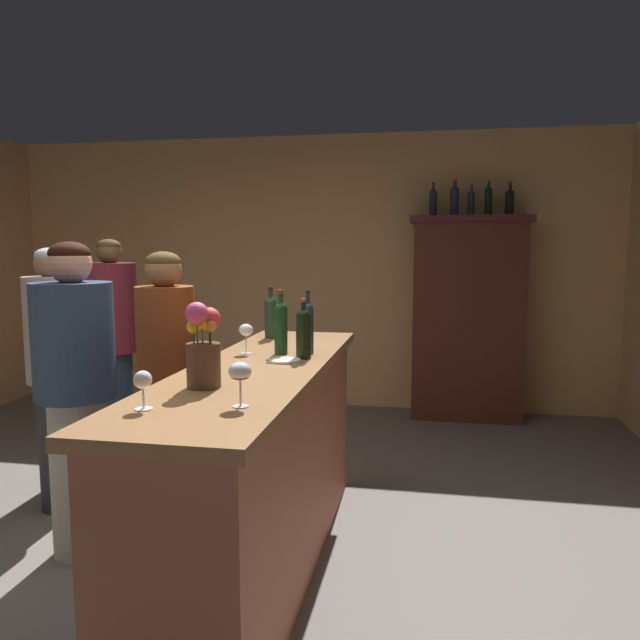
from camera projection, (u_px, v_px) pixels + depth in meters
The scene contains 22 objects.
floor at pixel (165, 571), 2.96m from camera, with size 8.49×8.49×0.00m, color #68615B.
wall_back at pixel (305, 272), 6.05m from camera, with size 6.02×0.12×2.63m, color tan.
bar_counter at pixel (259, 468), 2.92m from camera, with size 0.61×2.33×1.01m.
display_cabinet at pixel (468, 315), 5.51m from camera, with size 1.06×0.42×1.84m.
wine_bottle_malbec at pixel (281, 325), 3.15m from camera, with size 0.07×0.07×0.33m.
wine_bottle_rose at pixel (304, 331), 3.02m from camera, with size 0.08×0.08×0.30m.
wine_bottle_chardonnay at pixel (308, 326), 3.16m from camera, with size 0.06×0.06×0.33m.
wine_bottle_pinot at pixel (271, 315), 3.71m from camera, with size 0.07×0.07×0.31m.
wine_glass_front at pixel (143, 382), 2.07m from camera, with size 0.06×0.06×0.14m.
wine_glass_mid at pixel (246, 331), 3.17m from camera, with size 0.07×0.07×0.16m.
wine_glass_rear at pixel (240, 373), 2.10m from camera, with size 0.08×0.08×0.16m.
flower_arrangement at pixel (203, 347), 2.40m from camera, with size 0.13×0.14×0.34m.
cheese_plate at pixel (284, 360), 2.96m from camera, with size 0.16×0.16×0.01m, color white.
display_bottle_left at pixel (433, 201), 5.45m from camera, with size 0.07×0.07×0.30m.
display_bottle_midleft at pixel (454, 199), 5.42m from camera, with size 0.08×0.08×0.32m.
display_bottle_center at pixel (471, 202), 5.39m from camera, with size 0.06×0.06×0.29m.
display_bottle_midright at pixel (488, 200), 5.36m from camera, with size 0.06×0.06×0.31m.
display_bottle_right at pixel (510, 201), 5.33m from camera, with size 0.08×0.08×0.30m.
patron_in_grey at pixel (76, 388), 3.04m from camera, with size 0.39×0.39×1.59m.
patron_redhead at pixel (167, 371), 3.52m from camera, with size 0.33×0.33×1.54m.
patron_by_cabinet at pixel (55, 368), 3.58m from camera, with size 0.32×0.32×1.56m.
patron_tall at pixel (113, 342), 4.41m from camera, with size 0.37×0.37×1.62m.
Camera 1 is at (1.25, -2.61, 1.56)m, focal length 34.21 mm.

